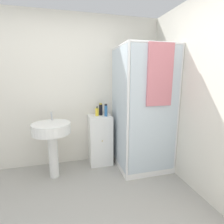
{
  "coord_description": "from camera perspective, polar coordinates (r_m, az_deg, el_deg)",
  "views": [
    {
      "loc": [
        0.06,
        -1.34,
        1.52
      ],
      "look_at": [
        0.72,
        1.17,
        0.98
      ],
      "focal_mm": 28.0,
      "sensor_mm": 36.0,
      "label": 1
    }
  ],
  "objects": [
    {
      "name": "shower_enclosure",
      "position": [
        2.91,
        9.41,
        -7.13
      ],
      "size": [
        0.82,
        0.85,
        1.97
      ],
      "color": "white",
      "rests_on": "ground_plane"
    },
    {
      "name": "wall_back",
      "position": [
        3.05,
        -15.87,
        6.24
      ],
      "size": [
        6.4,
        0.06,
        2.5
      ],
      "primitive_type": "cube",
      "color": "silver",
      "rests_on": "ground_plane"
    },
    {
      "name": "sink",
      "position": [
        2.73,
        -19.03,
        -7.04
      ],
      "size": [
        0.55,
        0.55,
        0.98
      ],
      "color": "white",
      "rests_on": "ground_plane"
    },
    {
      "name": "soap_dispenser",
      "position": [
        2.95,
        -4.9,
        0.05
      ],
      "size": [
        0.06,
        0.06,
        0.16
      ],
      "color": "yellow",
      "rests_on": "vanity_cabinet"
    },
    {
      "name": "shampoo_bottle_tall_black",
      "position": [
        2.99,
        -3.7,
        0.89
      ],
      "size": [
        0.06,
        0.06,
        0.21
      ],
      "color": "black",
      "rests_on": "vanity_cabinet"
    },
    {
      "name": "shampoo_bottle_blue",
      "position": [
        2.9,
        -2.01,
        0.55
      ],
      "size": [
        0.05,
        0.05,
        0.21
      ],
      "color": "#2D66A3",
      "rests_on": "vanity_cabinet"
    },
    {
      "name": "vanity_cabinet",
      "position": [
        3.08,
        -3.87,
        -9.0
      ],
      "size": [
        0.38,
        0.36,
        0.86
      ],
      "color": "white",
      "rests_on": "ground_plane"
    }
  ]
}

